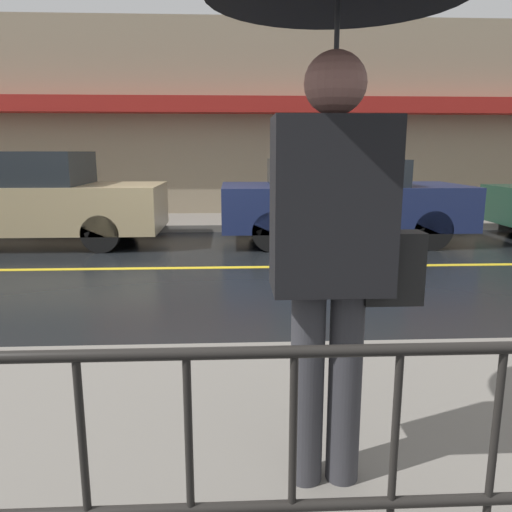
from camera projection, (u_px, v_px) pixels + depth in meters
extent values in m
plane|color=black|center=(190.00, 268.00, 6.88)|extent=(80.00, 80.00, 0.00)
cube|color=slate|center=(121.00, 451.00, 2.56)|extent=(28.00, 2.56, 0.14)
cube|color=slate|center=(205.00, 222.00, 10.91)|extent=(28.00, 2.01, 0.14)
cube|color=gold|center=(190.00, 268.00, 6.88)|extent=(25.20, 0.12, 0.01)
cube|color=gray|center=(206.00, 121.00, 11.59)|extent=(28.00, 0.30, 4.54)
cube|color=maroon|center=(205.00, 105.00, 11.11)|extent=(16.80, 0.55, 0.35)
cylinder|color=black|center=(19.00, 357.00, 1.35)|extent=(12.00, 0.04, 0.04)
cylinder|color=black|center=(87.00, 499.00, 1.45)|extent=(0.02, 0.02, 0.89)
cylinder|color=black|center=(190.00, 496.00, 1.46)|extent=(0.02, 0.02, 0.89)
cylinder|color=black|center=(292.00, 493.00, 1.48)|extent=(0.02, 0.02, 0.89)
cylinder|color=black|center=(392.00, 489.00, 1.49)|extent=(0.02, 0.02, 0.89)
cylinder|color=black|center=(489.00, 486.00, 1.51)|extent=(0.02, 0.02, 0.89)
cylinder|color=#333338|center=(307.00, 388.00, 2.15)|extent=(0.14, 0.14, 0.88)
cylinder|color=#333338|center=(345.00, 387.00, 2.16)|extent=(0.14, 0.14, 0.88)
cube|color=black|center=(332.00, 206.00, 1.99)|extent=(0.48, 0.29, 0.69)
sphere|color=#9C665B|center=(335.00, 83.00, 1.90)|extent=(0.24, 0.24, 0.24)
cylinder|color=#262628|center=(335.00, 106.00, 1.91)|extent=(0.02, 0.02, 0.77)
cube|color=black|center=(392.00, 268.00, 2.06)|extent=(0.24, 0.12, 0.30)
cube|color=tan|center=(27.00, 207.00, 8.52)|extent=(4.57, 1.74, 0.77)
cube|color=#1E2328|center=(12.00, 168.00, 8.38)|extent=(2.38, 1.60, 0.55)
cylinder|color=black|center=(122.00, 221.00, 9.40)|extent=(0.60, 0.22, 0.60)
cylinder|color=black|center=(101.00, 233.00, 7.92)|extent=(0.60, 0.22, 0.60)
cube|color=#19234C|center=(342.00, 206.00, 8.78)|extent=(4.21, 1.84, 0.73)
cube|color=#1E2328|center=(334.00, 172.00, 8.65)|extent=(2.19, 1.69, 0.44)
cylinder|color=black|center=(399.00, 217.00, 9.70)|extent=(0.65, 0.22, 0.65)
cylinder|color=black|center=(431.00, 230.00, 8.12)|extent=(0.65, 0.22, 0.65)
cylinder|color=black|center=(265.00, 218.00, 9.58)|extent=(0.65, 0.22, 0.65)
cylinder|color=black|center=(272.00, 231.00, 7.99)|extent=(0.65, 0.22, 0.65)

